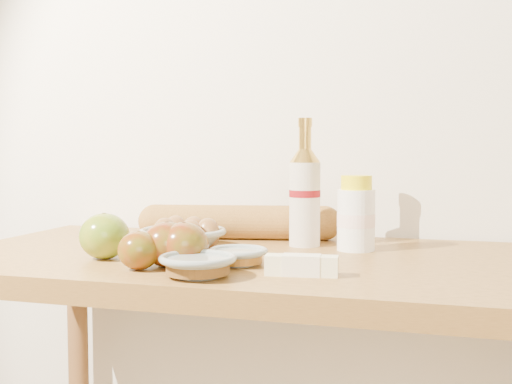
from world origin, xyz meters
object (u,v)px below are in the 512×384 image
egg_bowl (184,236)px  baguette (239,222)px  table (260,320)px  bourbon_bottle (305,194)px  cream_bottle (356,216)px

egg_bowl → baguette: size_ratio=0.48×
table → baguette: baguette is taller
table → egg_bowl: 0.23m
bourbon_bottle → egg_bowl: (-0.22, -0.10, -0.08)m
bourbon_bottle → baguette: bourbon_bottle is taller
bourbon_bottle → cream_bottle: bearing=-33.5°
cream_bottle → baguette: cream_bottle is taller
egg_bowl → cream_bottle: bearing=11.9°
bourbon_bottle → baguette: size_ratio=0.57×
table → baguette: 0.27m
bourbon_bottle → table: bearing=-133.5°
cream_bottle → table: bearing=-169.1°
table → baguette: (-0.10, 0.19, 0.16)m
cream_bottle → baguette: (-0.27, 0.08, -0.03)m
bourbon_bottle → cream_bottle: 0.12m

